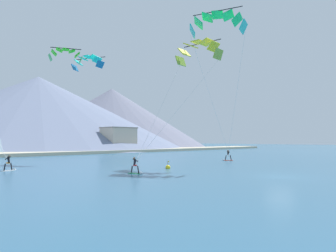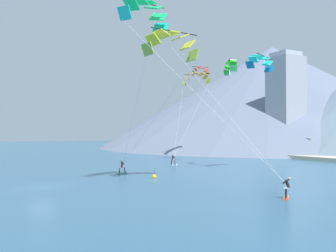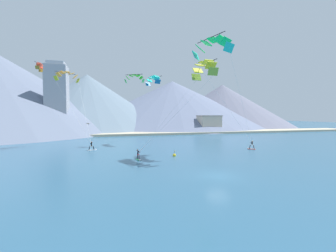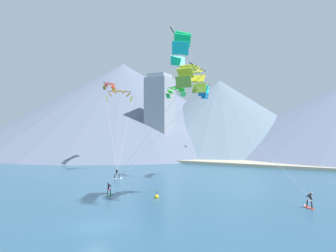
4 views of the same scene
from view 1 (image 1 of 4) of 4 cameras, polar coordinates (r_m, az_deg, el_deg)
ground_plane at (r=31.77m, az=18.84°, el=-8.33°), size 400.00×400.00×0.00m
kitesurfer_near_lead at (r=39.24m, az=-25.83°, el=-6.25°), size 1.78×0.88×1.81m
kitesurfer_near_trail at (r=32.49m, az=-5.49°, el=-7.44°), size 0.73×1.78×1.73m
kitesurfer_mid_center at (r=53.67m, az=10.24°, el=-5.32°), size 1.43×1.58×1.82m
parafoil_kite_near_trail at (r=42.91m, az=5.31°, el=13.12°), size 12.28×6.37×14.59m
parafoil_kite_mid_center at (r=42.20m, az=8.63°, el=17.47°), size 14.67×10.00×17.50m
parafoil_kite_distant_high_outer at (r=52.27m, az=-13.79°, el=10.95°), size 3.22×5.72×2.12m
parafoil_kite_distant_mid_solo at (r=48.55m, az=-17.39°, el=11.96°), size 4.50×2.69×1.90m
race_marker_buoy at (r=38.08m, az=-0.02°, el=-7.21°), size 0.56×0.56×1.02m
shoreline_strip at (r=75.59m, az=-23.88°, el=-4.46°), size 180.00×10.00×0.70m
shore_building_harbour_front at (r=91.49m, az=-8.61°, el=-2.33°), size 8.66×6.47×6.78m
mountain_peak_central_summit at (r=144.06m, az=-9.80°, el=1.40°), size 82.59×82.59×25.56m
mountain_peak_far_spur at (r=131.73m, az=-21.74°, el=2.21°), size 110.62×110.62×27.04m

